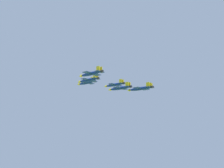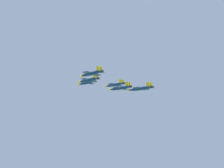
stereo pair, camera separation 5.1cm
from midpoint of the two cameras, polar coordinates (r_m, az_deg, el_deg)
jet_lead at (r=185.36m, az=-5.67°, el=0.29°), size 13.32×16.40×3.95m
jet_left_wingman at (r=165.26m, az=-5.24°, el=0.89°), size 13.39×16.86×4.03m
jet_right_wingman at (r=184.17m, az=0.55°, el=-0.15°), size 13.77×16.83×4.06m
jet_left_outer at (r=145.60m, az=-4.66°, el=2.32°), size 13.56×16.70×4.02m
jet_right_outer at (r=184.94m, az=6.78°, el=-0.97°), size 12.96×16.71×3.97m
jet_slot_rear at (r=163.58m, az=1.75°, el=-0.89°), size 13.27×16.78×4.01m
jet_trailing at (r=154.27m, az=6.20°, el=-0.99°), size 13.16×16.08×3.88m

